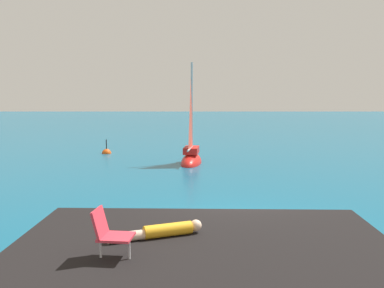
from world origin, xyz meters
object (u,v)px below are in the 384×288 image
object	(u,v)px
person_sunbather	(160,231)
beach_chair	(108,231)
sailboat_near	(190,157)
marker_buoy	(105,153)

from	to	relation	value
person_sunbather	beach_chair	bearing A→B (deg)	31.37
sailboat_near	marker_buoy	world-z (taller)	sailboat_near
sailboat_near	person_sunbather	bearing A→B (deg)	-175.92
sailboat_near	beach_chair	size ratio (longest dim) A/B	7.13
beach_chair	person_sunbather	bearing A→B (deg)	58.92
sailboat_near	person_sunbather	distance (m)	14.08
beach_chair	marker_buoy	world-z (taller)	beach_chair
sailboat_near	beach_chair	distance (m)	15.12
sailboat_near	beach_chair	world-z (taller)	sailboat_near
beach_chair	marker_buoy	bearing A→B (deg)	107.84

